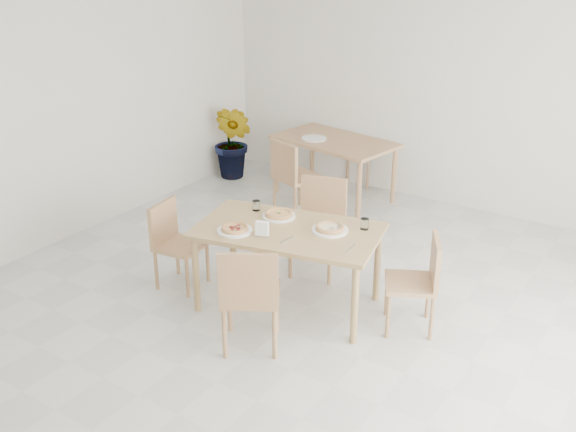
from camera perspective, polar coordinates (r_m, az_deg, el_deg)
The scene contains 21 objects.
main_table at distance 5.81m, azimuth 0.00°, elevation -1.79°, with size 1.72×1.21×0.75m.
chair_south at distance 5.24m, azimuth -3.26°, elevation -6.43°, with size 0.63×0.63×0.92m.
chair_north at distance 6.52m, azimuth 2.69°, elevation -0.22°, with size 0.55×0.55×0.93m.
chair_west at distance 6.34m, azimuth -9.67°, elevation -1.88°, with size 0.45×0.45×0.81m.
chair_east at distance 5.66m, azimuth 11.16°, elevation -5.11°, with size 0.55×0.55×0.83m.
plate_margherita at distance 6.01m, azimuth -0.79°, elevation -0.01°, with size 0.30×0.30×0.02m, color white.
plate_mushroom at distance 5.74m, azimuth 3.57°, elevation -1.19°, with size 0.31×0.31×0.02m, color white.
plate_pepperoni at distance 5.74m, azimuth -4.54°, elevation -1.24°, with size 0.30×0.30×0.02m, color white.
pizza_margherita at distance 6.00m, azimuth -0.79°, elevation 0.19°, with size 0.28×0.28×0.03m.
pizza_mushroom at distance 5.73m, azimuth 3.57°, elevation -0.98°, with size 0.31×0.31×0.03m.
pizza_pepperoni at distance 5.73m, azimuth -4.55°, elevation -1.02°, with size 0.24×0.24×0.03m.
tumbler_a at distance 5.79m, azimuth 6.50°, elevation -0.67°, with size 0.07×0.07×0.09m, color white.
tumbler_b at distance 6.14m, azimuth -2.70°, elevation 0.89°, with size 0.07×0.07×0.09m, color white.
napkin_holder at distance 5.61m, azimuth -2.21°, elevation -1.14°, with size 0.13×0.10×0.13m.
fork_a at distance 5.44m, azimuth 5.33°, elevation -2.75°, with size 0.01×0.17×0.01m, color silver.
fork_b at distance 5.57m, azimuth -0.11°, elevation -2.02°, with size 0.01×0.17×0.01m, color silver.
second_table at distance 8.32m, azimuth 3.95°, elevation 5.91°, with size 1.58×1.07×0.75m.
chair_back_s at distance 7.78m, azimuth 0.34°, elevation 3.65°, with size 0.57×0.57×0.91m.
chair_back_n at distance 8.98m, azimuth 7.07°, elevation 5.84°, with size 0.49×0.49×0.83m.
plate_empty at distance 8.30m, azimuth 2.22°, elevation 6.57°, with size 0.30×0.30×0.02m, color white.
potted_plant at distance 9.05m, azimuth -4.62°, elevation 6.26°, with size 0.56×0.45×1.02m, color #21671F.
Camera 1 is at (2.73, -4.03, 3.11)m, focal length 42.00 mm.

